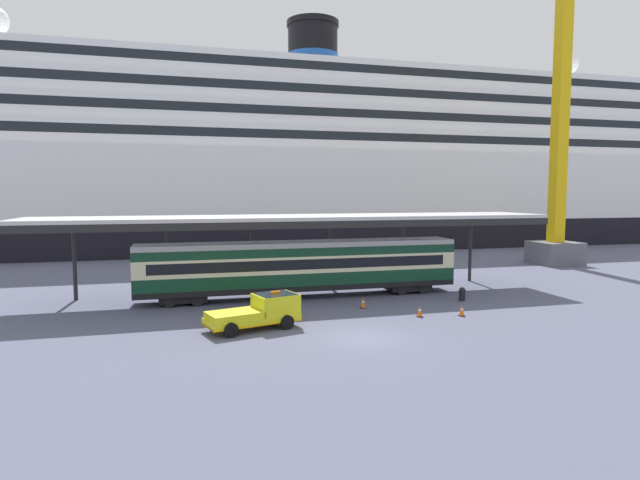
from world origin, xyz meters
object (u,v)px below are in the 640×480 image
(service_truck, at_px, (261,311))
(traffic_cone_near, at_px, (420,311))
(cruise_ship, at_px, (322,167))
(quay_bollard, at_px, (462,293))
(train_carriage, at_px, (301,266))
(dockside_crane, at_px, (563,94))
(traffic_cone_mid, at_px, (363,303))
(traffic_cone_far, at_px, (462,310))

(service_truck, distance_m, traffic_cone_near, 9.91)
(cruise_ship, bearing_deg, quay_bollard, -92.90)
(cruise_ship, bearing_deg, train_carriage, -107.28)
(train_carriage, distance_m, dockside_crane, 35.96)
(traffic_cone_mid, xyz_separation_m, dockside_crane, (27.50, 15.13, 17.56))
(traffic_cone_near, bearing_deg, dockside_crane, 36.36)
(train_carriage, height_order, dockside_crane, dockside_crane)
(traffic_cone_mid, bearing_deg, service_truck, -155.38)
(traffic_cone_mid, xyz_separation_m, traffic_cone_far, (5.17, -3.70, -0.02))
(traffic_cone_near, xyz_separation_m, quay_bollard, (5.07, 3.69, 0.16))
(cruise_ship, bearing_deg, traffic_cone_near, -98.43)
(service_truck, bearing_deg, train_carriage, 62.33)
(traffic_cone_mid, relative_size, traffic_cone_far, 1.04)
(dockside_crane, height_order, quay_bollard, dockside_crane)
(cruise_ship, height_order, traffic_cone_mid, cruise_ship)
(train_carriage, height_order, service_truck, train_carriage)
(service_truck, distance_m, traffic_cone_far, 12.53)
(service_truck, relative_size, traffic_cone_near, 7.63)
(service_truck, bearing_deg, traffic_cone_mid, 24.62)
(dockside_crane, bearing_deg, traffic_cone_near, -143.64)
(traffic_cone_mid, bearing_deg, train_carriage, 124.17)
(service_truck, distance_m, traffic_cone_mid, 8.10)
(quay_bollard, bearing_deg, dockside_crane, 36.43)
(cruise_ship, distance_m, traffic_cone_mid, 49.13)
(traffic_cone_far, xyz_separation_m, quay_bollard, (2.44, 4.16, 0.16))
(service_truck, height_order, traffic_cone_near, service_truck)
(train_carriage, bearing_deg, quay_bollard, -21.26)
(cruise_ship, xyz_separation_m, traffic_cone_far, (-4.79, -50.46, -11.33))
(traffic_cone_far, height_order, quay_bollard, quay_bollard)
(traffic_cone_near, relative_size, traffic_cone_far, 1.01)
(traffic_cone_far, bearing_deg, quay_bollard, 59.57)
(traffic_cone_far, relative_size, quay_bollard, 0.75)
(traffic_cone_near, height_order, traffic_cone_mid, traffic_cone_mid)
(cruise_ship, xyz_separation_m, dockside_crane, (17.54, -31.63, 6.25))
(cruise_ship, xyz_separation_m, traffic_cone_mid, (-9.96, -46.76, -11.32))
(cruise_ship, xyz_separation_m, quay_bollard, (-2.35, -46.31, -11.17))
(service_truck, bearing_deg, traffic_cone_near, 0.73)
(traffic_cone_near, relative_size, dockside_crane, 0.01)
(train_carriage, height_order, traffic_cone_mid, train_carriage)
(dockside_crane, distance_m, quay_bollard, 30.24)
(cruise_ship, bearing_deg, traffic_cone_mid, -102.02)
(train_carriage, height_order, traffic_cone_far, train_carriage)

